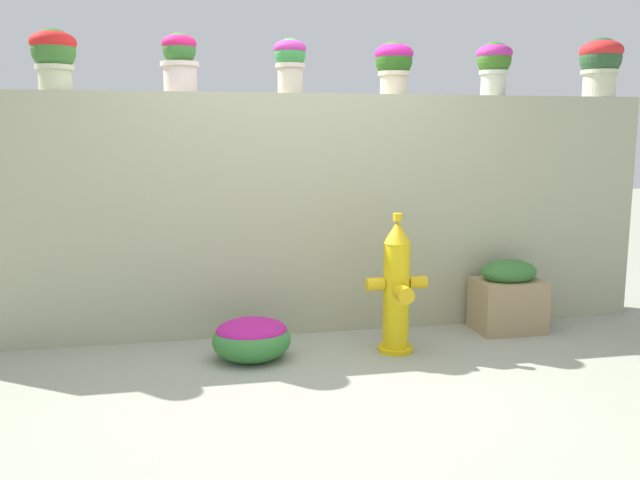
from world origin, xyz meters
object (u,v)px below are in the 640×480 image
object	(u,v)px
fire_hydrant	(397,289)
potted_plant_4	(394,63)
potted_plant_5	(494,63)
potted_plant_6	(601,62)
planter_box	(508,297)
potted_plant_3	(290,60)
potted_plant_2	(180,59)
flower_bush_left	(252,337)
potted_plant_1	(54,53)

from	to	relation	value
fire_hydrant	potted_plant_4	bearing A→B (deg)	76.05
potted_plant_5	potted_plant_6	distance (m)	0.88
planter_box	potted_plant_6	bearing A→B (deg)	22.17
potted_plant_3	fire_hydrant	xyz separation A→B (m)	(0.61, -0.65, -1.54)
potted_plant_2	potted_plant_5	distance (m)	2.34
potted_plant_3	flower_bush_left	bearing A→B (deg)	-120.37
potted_plant_3	planter_box	distance (m)	2.35
potted_plant_2	potted_plant_6	bearing A→B (deg)	-0.93
potted_plant_1	potted_plant_4	xyz separation A→B (m)	(2.36, 0.03, -0.01)
potted_plant_3	fire_hydrant	bearing A→B (deg)	-46.82
potted_plant_4	fire_hydrant	bearing A→B (deg)	-103.95
potted_plant_2	potted_plant_3	size ratio (longest dim) A/B	1.06
potted_plant_1	potted_plant_4	distance (m)	2.36
potted_plant_3	planter_box	size ratio (longest dim) A/B	0.72
potted_plant_1	potted_plant_2	world-z (taller)	potted_plant_2
fire_hydrant	planter_box	world-z (taller)	fire_hydrant
potted_plant_5	potted_plant_6	bearing A→B (deg)	-1.85
potted_plant_5	potted_plant_1	bearing A→B (deg)	-179.37
potted_plant_1	potted_plant_3	bearing A→B (deg)	-0.05
flower_bush_left	fire_hydrant	bearing A→B (deg)	-2.12
potted_plant_4	flower_bush_left	bearing A→B (deg)	-150.30
planter_box	potted_plant_3	bearing A→B (deg)	167.45
fire_hydrant	potted_plant_3	bearing A→B (deg)	133.18
potted_plant_6	fire_hydrant	distance (m)	2.51
potted_plant_1	potted_plant_6	size ratio (longest dim) A/B	0.89
potted_plant_1	potted_plant_4	size ratio (longest dim) A/B	1.05
potted_plant_1	potted_plant_6	world-z (taller)	potted_plant_6
fire_hydrant	planter_box	size ratio (longest dim) A/B	1.75
potted_plant_3	planter_box	world-z (taller)	potted_plant_3
fire_hydrant	potted_plant_1	bearing A→B (deg)	163.43
potted_plant_6	planter_box	size ratio (longest dim) A/B	0.85
potted_plant_2	fire_hydrant	bearing A→B (deg)	-27.31
potted_plant_5	potted_plant_6	size ratio (longest dim) A/B	0.89
potted_plant_6	potted_plant_5	bearing A→B (deg)	178.15
potted_plant_5	flower_bush_left	size ratio (longest dim) A/B	0.79
potted_plant_1	fire_hydrant	world-z (taller)	potted_plant_1
potted_plant_4	potted_plant_5	size ratio (longest dim) A/B	0.96
potted_plant_6	potted_plant_1	bearing A→B (deg)	-179.91
potted_plant_6	flower_bush_left	xyz separation A→B (m)	(-2.81, -0.62, -1.86)
fire_hydrant	flower_bush_left	distance (m)	1.01
potted_plant_2	potted_plant_4	bearing A→B (deg)	-0.88
potted_plant_5	potted_plant_4	bearing A→B (deg)	179.99
potted_plant_4	potted_plant_5	world-z (taller)	potted_plant_5
potted_plant_6	potted_plant_4	bearing A→B (deg)	179.02
potted_plant_6	fire_hydrant	size ratio (longest dim) A/B	0.49
potted_plant_1	planter_box	xyz separation A→B (m)	(3.15, -0.35, -1.72)
flower_bush_left	planter_box	size ratio (longest dim) A/B	0.96
potted_plant_1	planter_box	distance (m)	3.61
potted_plant_5	flower_bush_left	distance (m)	2.74
potted_plant_5	fire_hydrant	size ratio (longest dim) A/B	0.43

